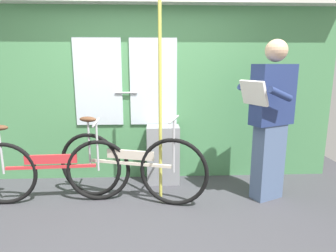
% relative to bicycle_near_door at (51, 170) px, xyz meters
% --- Properties ---
extents(ground_plane, '(6.04, 4.26, 0.04)m').
position_rel_bicycle_near_door_xyz_m(ground_plane, '(0.98, -0.59, -0.40)').
color(ground_plane, '#38383D').
extents(train_door_wall, '(5.04, 0.28, 2.26)m').
position_rel_bicycle_near_door_xyz_m(train_door_wall, '(0.97, 0.74, 0.81)').
color(train_door_wall, '#4C8C56').
rests_on(train_door_wall, ground_plane).
extents(bicycle_near_door, '(1.71, 0.44, 0.91)m').
position_rel_bicycle_near_door_xyz_m(bicycle_near_door, '(0.00, 0.00, 0.00)').
color(bicycle_near_door, black).
rests_on(bicycle_near_door, ground_plane).
extents(bicycle_leaning_behind, '(1.68, 0.61, 0.97)m').
position_rel_bicycle_near_door_xyz_m(bicycle_leaning_behind, '(0.86, 0.01, 0.02)').
color(bicycle_leaning_behind, black).
rests_on(bicycle_leaning_behind, ground_plane).
extents(passenger_reading_newspaper, '(0.64, 0.59, 1.77)m').
position_rel_bicycle_near_door_xyz_m(passenger_reading_newspaper, '(2.41, 0.00, 0.56)').
color(passenger_reading_newspaper, slate).
rests_on(passenger_reading_newspaper, ground_plane).
extents(trash_bin_by_wall, '(0.41, 0.28, 0.75)m').
position_rel_bicycle_near_door_xyz_m(trash_bin_by_wall, '(1.25, 0.52, -0.00)').
color(trash_bin_by_wall, gray).
rests_on(trash_bin_by_wall, ground_plane).
extents(handrail_pole, '(0.04, 0.04, 2.22)m').
position_rel_bicycle_near_door_xyz_m(handrail_pole, '(1.20, -0.01, 0.74)').
color(handrail_pole, '#C6C14C').
rests_on(handrail_pole, ground_plane).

